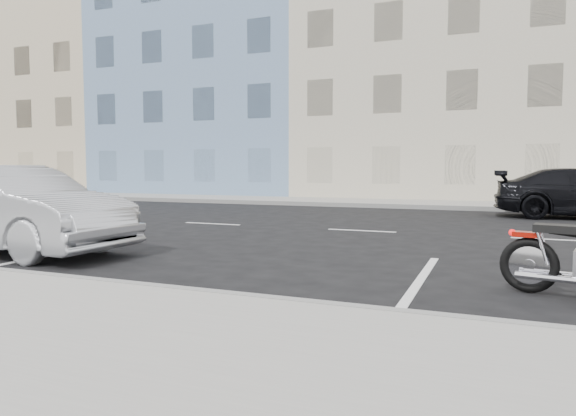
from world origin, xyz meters
name	(u,v)px	position (x,y,z in m)	size (l,w,h in m)	color
ground	(451,235)	(0.00, 0.00, 0.00)	(120.00, 120.00, 0.00)	black
sidewalk_far	(342,202)	(-5.00, 8.70, 0.07)	(80.00, 3.40, 0.15)	gray
curb_near	(3,275)	(-5.00, -7.00, 0.08)	(80.00, 0.12, 0.16)	gray
curb_far	(329,204)	(-5.00, 7.00, 0.08)	(80.00, 0.12, 0.16)	gray
bldg_far_west	(81,103)	(-26.00, 16.30, 6.00)	(12.00, 12.00, 12.00)	#C8B592
bldg_blue	(234,85)	(-14.00, 16.30, 6.50)	(12.00, 12.00, 13.00)	#6886AA
bldg_cream	(439,85)	(-2.00, 16.30, 5.75)	(12.00, 12.00, 11.50)	beige
sedan_silver	(11,209)	(-6.86, -5.30, 0.76)	(1.60, 4.59, 1.51)	#A7AAAF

